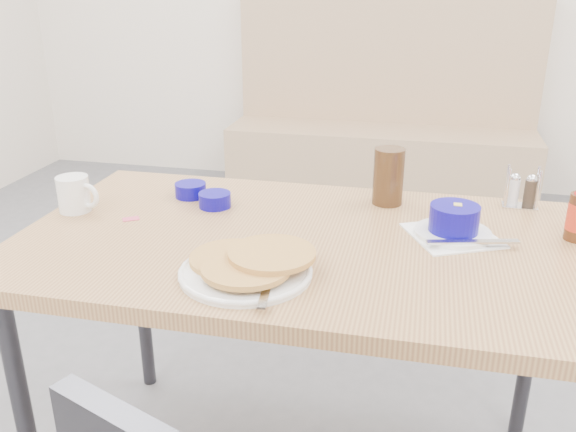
% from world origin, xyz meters
% --- Properties ---
extents(booth_bench, '(1.90, 0.56, 1.22)m').
position_xyz_m(booth_bench, '(0.00, 2.78, 0.35)').
color(booth_bench, tan).
rests_on(booth_bench, ground).
extents(dining_table, '(1.40, 0.80, 0.76)m').
position_xyz_m(dining_table, '(0.00, 0.25, 0.70)').
color(dining_table, tan).
rests_on(dining_table, ground).
extents(pancake_plate, '(0.29, 0.30, 0.05)m').
position_xyz_m(pancake_plate, '(-0.08, 0.03, 0.78)').
color(pancake_plate, white).
rests_on(pancake_plate, dining_table).
extents(coffee_mug, '(0.12, 0.08, 0.10)m').
position_xyz_m(coffee_mug, '(-0.64, 0.29, 0.81)').
color(coffee_mug, white).
rests_on(coffee_mug, dining_table).
extents(grits_setting, '(0.28, 0.26, 0.08)m').
position_xyz_m(grits_setting, '(0.35, 0.34, 0.79)').
color(grits_setting, white).
rests_on(grits_setting, dining_table).
extents(creamer_bowl, '(0.09, 0.09, 0.04)m').
position_xyz_m(creamer_bowl, '(-0.38, 0.47, 0.78)').
color(creamer_bowl, '#0B0583').
rests_on(creamer_bowl, dining_table).
extents(butter_bowl, '(0.09, 0.09, 0.04)m').
position_xyz_m(butter_bowl, '(-0.28, 0.40, 0.78)').
color(butter_bowl, '#0B0583').
rests_on(butter_bowl, dining_table).
extents(amber_tumbler, '(0.09, 0.09, 0.16)m').
position_xyz_m(amber_tumbler, '(0.18, 0.54, 0.84)').
color(amber_tumbler, '#3E2713').
rests_on(amber_tumbler, dining_table).
extents(condiment_caddy, '(0.09, 0.06, 0.11)m').
position_xyz_m(condiment_caddy, '(0.54, 0.59, 0.80)').
color(condiment_caddy, silver).
rests_on(condiment_caddy, dining_table).
extents(sugar_wrapper, '(0.05, 0.05, 0.00)m').
position_xyz_m(sugar_wrapper, '(-0.47, 0.27, 0.76)').
color(sugar_wrapper, '#D04562').
rests_on(sugar_wrapper, dining_table).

